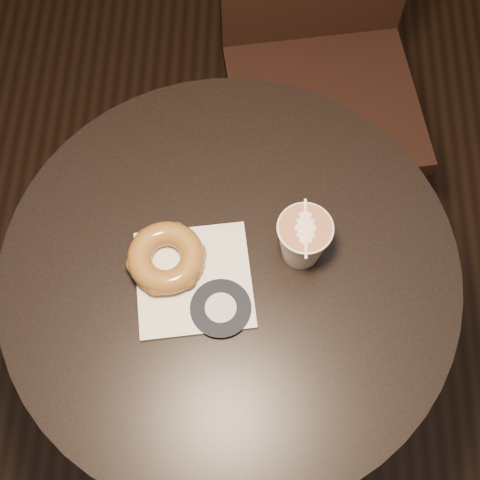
# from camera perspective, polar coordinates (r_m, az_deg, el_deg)

# --- Properties ---
(cafe_table) EXTENTS (0.70, 0.70, 0.75)m
(cafe_table) POSITION_cam_1_polar(r_m,az_deg,el_deg) (1.20, -0.76, -5.83)
(cafe_table) COLOR black
(cafe_table) RESTS_ON ground
(chair) EXTENTS (0.47, 0.47, 1.02)m
(chair) POSITION_cam_1_polar(r_m,az_deg,el_deg) (1.49, 6.94, 17.09)
(chair) COLOR black
(chair) RESTS_ON ground
(pastry_bag) EXTENTS (0.19, 0.19, 0.01)m
(pastry_bag) POSITION_cam_1_polar(r_m,az_deg,el_deg) (1.00, -3.95, -3.40)
(pastry_bag) COLOR silver
(pastry_bag) RESTS_ON cafe_table
(doughnut) EXTENTS (0.12, 0.12, 0.04)m
(doughnut) POSITION_cam_1_polar(r_m,az_deg,el_deg) (0.99, -6.33, -1.51)
(doughnut) COLOR brown
(doughnut) RESTS_ON pastry_bag
(latte_cup) EXTENTS (0.08, 0.08, 0.09)m
(latte_cup) POSITION_cam_1_polar(r_m,az_deg,el_deg) (0.98, 5.38, -0.02)
(latte_cup) COLOR silver
(latte_cup) RESTS_ON cafe_table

